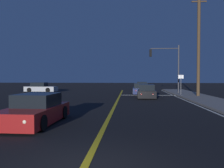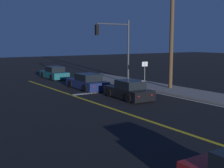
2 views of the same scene
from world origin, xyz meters
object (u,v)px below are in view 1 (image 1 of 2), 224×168
car_following_oncoming_black (147,92)px  car_lead_oncoming_teal (142,87)px  car_side_waiting_red (36,111)px  street_sign_corner (181,81)px  car_mid_block_silver (41,88)px  car_parked_curb_navy (141,89)px  utility_pole_right (199,41)px  traffic_signal_near_right (168,62)px

car_following_oncoming_black → car_lead_oncoming_teal: bearing=91.6°
car_side_waiting_red → street_sign_corner: (10.00, 16.68, 1.02)m
car_mid_block_silver → street_sign_corner: bearing=75.9°
car_side_waiting_red → street_sign_corner: 19.48m
car_parked_curb_navy → utility_pole_right: utility_pole_right is taller
car_lead_oncoming_teal → traffic_signal_near_right: bearing=-69.8°
car_side_waiting_red → car_parked_curb_navy: bearing=-105.1°
car_following_oncoming_black → car_mid_block_silver: 16.46m
car_following_oncoming_black → street_sign_corner: street_sign_corner is taller
car_side_waiting_red → street_sign_corner: size_ratio=1.94×
car_mid_block_silver → street_sign_corner: 18.97m
car_following_oncoming_black → car_parked_curb_navy: 5.53m
car_lead_oncoming_teal → utility_pole_right: bearing=-66.7°
car_lead_oncoming_teal → car_side_waiting_red: same height
utility_pole_right → car_parked_curb_navy: bearing=143.9°
car_side_waiting_red → traffic_signal_near_right: traffic_signal_near_right is taller
street_sign_corner → car_following_oncoming_black: bearing=-142.8°
car_parked_curb_navy → car_lead_oncoming_teal: bearing=88.2°
car_parked_curb_navy → car_mid_block_silver: same height
car_following_oncoming_black → traffic_signal_near_right: (3.08, 5.86, 3.41)m
car_parked_curb_navy → car_side_waiting_red: bearing=-104.5°
traffic_signal_near_right → street_sign_corner: traffic_signal_near_right is taller
car_following_oncoming_black → car_mid_block_silver: same height
traffic_signal_near_right → street_sign_corner: (0.96, -2.80, -2.39)m
car_following_oncoming_black → car_mid_block_silver: (-14.12, 8.45, 0.00)m
car_lead_oncoming_teal → traffic_signal_near_right: traffic_signal_near_right is taller
utility_pole_right → street_sign_corner: 4.77m
car_mid_block_silver → car_lead_oncoming_teal: bearing=113.5°
utility_pole_right → car_mid_block_silver: bearing=160.0°
car_following_oncoming_black → car_side_waiting_red: bearing=-111.0°
car_following_oncoming_black → car_side_waiting_red: same height
utility_pole_right → street_sign_corner: bearing=128.9°
car_lead_oncoming_teal → street_sign_corner: bearing=-69.9°
car_parked_curb_navy → street_sign_corner: street_sign_corner is taller
car_mid_block_silver → traffic_signal_near_right: (17.20, -2.59, 3.41)m
traffic_signal_near_right → street_sign_corner: 3.81m
car_following_oncoming_black → car_side_waiting_red: (-5.97, -13.62, 0.00)m
car_lead_oncoming_teal → car_side_waiting_red: size_ratio=0.97×
car_following_oncoming_black → traffic_signal_near_right: traffic_signal_near_right is taller
traffic_signal_near_right → car_following_oncoming_black: bearing=62.3°
car_lead_oncoming_teal → street_sign_corner: size_ratio=1.89×
car_lead_oncoming_teal → traffic_signal_near_right: 9.26m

